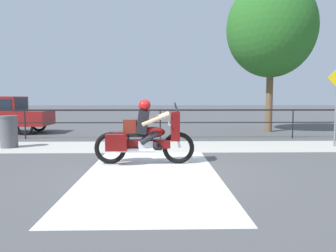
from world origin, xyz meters
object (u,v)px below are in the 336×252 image
Objects in this scene: motorcycle at (144,135)px; tree_behind_sign at (271,29)px; parked_car at (1,112)px; street_sign at (336,98)px; trash_bin at (9,132)px.

tree_behind_sign is (5.37, 7.23, 3.98)m from motorcycle.
street_sign is (12.57, -4.19, 0.62)m from parked_car.
trash_bin is at bearing -61.55° from parked_car.
motorcycle is at bearing -156.23° from street_sign.
tree_behind_sign reaches higher than parked_car.
motorcycle is 9.49m from parked_car.
parked_car reaches higher than motorcycle.
street_sign is (10.32, 0.05, 1.04)m from trash_bin.
parked_car is at bearing 161.58° from street_sign.
parked_car is 3.95× the size of trash_bin.
street_sign is 0.37× the size of tree_behind_sign.
parked_car is 1.59× the size of street_sign.
tree_behind_sign is at bearing 2.50° from parked_car.
parked_car reaches higher than trash_bin.
street_sign reaches higher than trash_bin.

